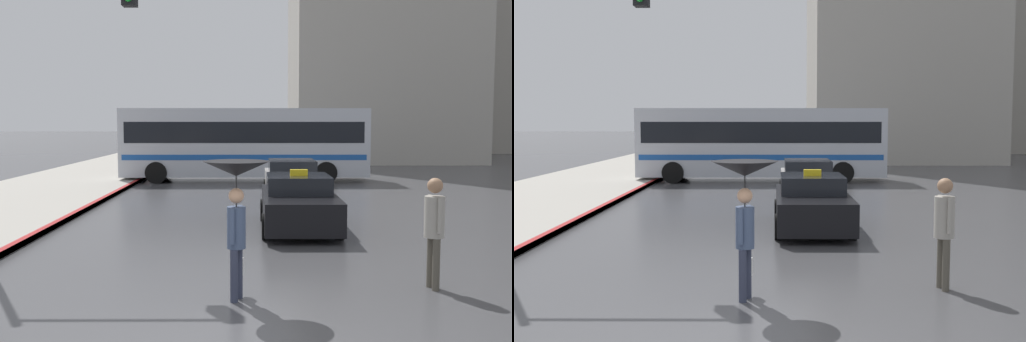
% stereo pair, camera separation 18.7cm
% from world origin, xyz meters
% --- Properties ---
extents(taxi, '(1.91, 4.23, 1.52)m').
position_xyz_m(taxi, '(1.54, 8.08, 0.64)').
color(taxi, black).
rests_on(taxi, ground_plane).
extents(sedan_red, '(1.91, 4.63, 1.38)m').
position_xyz_m(sedan_red, '(1.73, 13.63, 0.65)').
color(sedan_red, '#B7B2AD').
rests_on(sedan_red, ground_plane).
extents(city_bus, '(11.04, 2.69, 3.30)m').
position_xyz_m(city_bus, '(0.00, 20.31, 1.83)').
color(city_bus, '#B2B7C1').
rests_on(city_bus, ground_plane).
extents(pedestrian_with_umbrella, '(1.02, 1.02, 2.14)m').
position_xyz_m(pedestrian_with_umbrella, '(0.12, 2.02, 1.72)').
color(pedestrian_with_umbrella, '#2D3347').
rests_on(pedestrian_with_umbrella, ground_plane).
extents(pedestrian_man, '(0.36, 0.48, 1.83)m').
position_xyz_m(pedestrian_man, '(3.33, 2.61, 1.10)').
color(pedestrian_man, '#4C473D').
rests_on(pedestrian_man, ground_plane).
extents(traffic_light, '(3.25, 0.38, 6.07)m').
position_xyz_m(traffic_light, '(-3.85, 4.91, 4.18)').
color(traffic_light, black).
rests_on(traffic_light, ground_plane).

